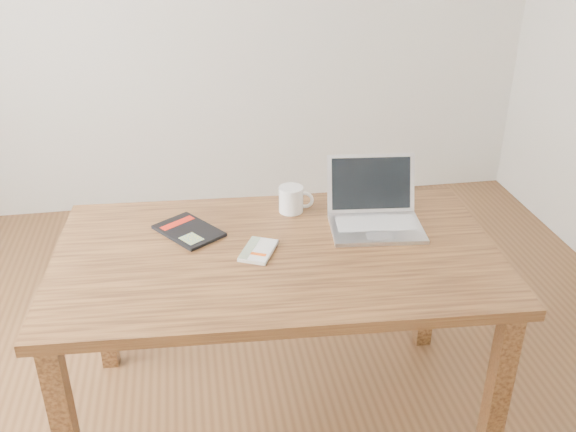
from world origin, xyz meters
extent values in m
plane|color=#56361D|center=(0.00, 0.00, 0.00)|extent=(4.00, 4.00, 0.00)
cube|color=#523218|center=(0.13, 0.02, 0.73)|extent=(1.58, 0.96, 0.04)
cube|color=#523218|center=(-0.60, -0.31, 0.35)|extent=(0.07, 0.07, 0.71)
cube|color=#523218|center=(0.81, -0.39, 0.35)|extent=(0.07, 0.07, 0.71)
cube|color=#523218|center=(-0.56, 0.43, 0.35)|extent=(0.07, 0.07, 0.71)
cube|color=#523218|center=(0.85, 0.36, 0.35)|extent=(0.07, 0.07, 0.71)
cube|color=beige|center=(0.06, 0.02, 0.76)|extent=(0.16, 0.19, 0.01)
cube|color=white|center=(0.06, 0.02, 0.76)|extent=(0.16, 0.19, 0.01)
cube|color=gray|center=(0.03, 0.03, 0.76)|extent=(0.10, 0.16, 0.00)
cube|color=#DD500F|center=(0.06, -0.02, 0.76)|extent=(0.06, 0.04, 0.00)
cube|color=black|center=(-0.17, 0.20, 0.76)|extent=(0.27, 0.29, 0.01)
cube|color=#A6180B|center=(-0.21, 0.26, 0.76)|extent=(0.13, 0.11, 0.00)
cube|color=#81955F|center=(-0.16, 0.13, 0.76)|extent=(0.09, 0.09, 0.00)
cube|color=silver|center=(0.51, 0.11, 0.76)|extent=(0.36, 0.26, 0.02)
cube|color=silver|center=(0.51, 0.13, 0.77)|extent=(0.30, 0.15, 0.00)
cube|color=#BCBCC1|center=(0.50, 0.04, 0.77)|extent=(0.10, 0.06, 0.00)
cube|color=silver|center=(0.52, 0.26, 0.87)|extent=(0.34, 0.11, 0.21)
cube|color=black|center=(0.52, 0.25, 0.87)|extent=(0.31, 0.10, 0.19)
cylinder|color=white|center=(0.23, 0.31, 0.80)|extent=(0.09, 0.09, 0.10)
cylinder|color=black|center=(0.23, 0.31, 0.85)|extent=(0.08, 0.08, 0.01)
torus|color=white|center=(0.28, 0.30, 0.80)|extent=(0.07, 0.03, 0.07)
camera|label=1|loc=(-0.15, -1.88, 1.88)|focal=40.00mm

